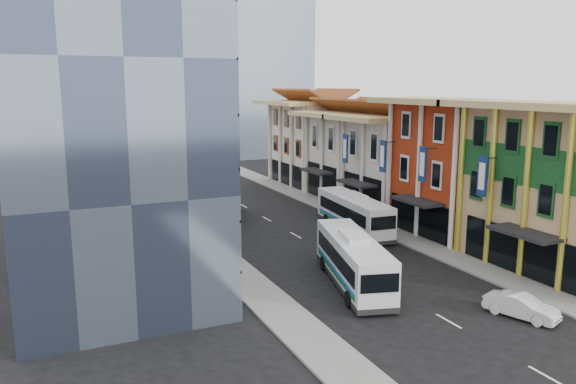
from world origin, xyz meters
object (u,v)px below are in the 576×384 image
shophouse_tan (568,191)px  office_tower (95,65)px  bus_left_near (353,259)px  bus_left_far (225,204)px  bus_right (354,213)px  sedan_right (521,306)px

shophouse_tan → office_tower: (-31.00, 14.00, 9.00)m
office_tower → bus_left_near: bearing=-34.9°
bus_left_far → bus_right: bus_right is taller
bus_right → shophouse_tan: bearing=-56.5°
sedan_right → office_tower: bearing=116.9°
bus_right → office_tower: bearing=-169.8°
office_tower → sedan_right: office_tower is taller
sedan_right → bus_right: bearing=65.9°
bus_left_near → bus_left_far: bearing=110.5°
shophouse_tan → office_tower: bearing=155.7°
bus_left_near → bus_left_far: 22.13m
office_tower → bus_right: bearing=4.8°
shophouse_tan → sedan_right: size_ratio=3.29×
bus_left_near → sedan_right: bearing=-39.5°
bus_right → sedan_right: bearing=-88.0°
bus_left_near → sedan_right: bus_left_near is taller
shophouse_tan → office_tower: size_ratio=0.47×
bus_left_near → office_tower: bearing=160.5°
bus_left_far → sedan_right: (8.22, -30.94, -0.94)m
office_tower → sedan_right: size_ratio=7.06×
bus_left_near → shophouse_tan: bearing=2.9°
shophouse_tan → bus_right: (-8.50, 15.91, -4.15)m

